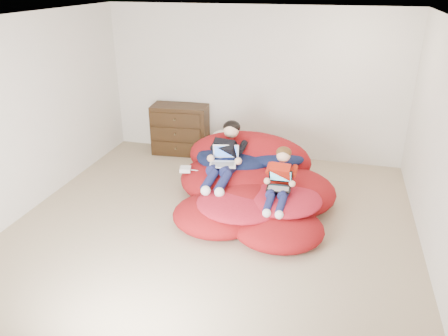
% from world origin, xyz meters
% --- Properties ---
extents(room_shell, '(5.10, 5.10, 2.77)m').
position_xyz_m(room_shell, '(0.00, 0.00, 0.22)').
color(room_shell, tan).
rests_on(room_shell, ground).
extents(dresser, '(1.00, 0.58, 0.86)m').
position_xyz_m(dresser, '(-1.24, 2.24, 0.43)').
color(dresser, '#321F0D').
rests_on(dresser, ground).
extents(beanbag_pile, '(2.24, 2.32, 0.88)m').
position_xyz_m(beanbag_pile, '(0.34, 0.73, 0.26)').
color(beanbag_pile, '#A11216').
rests_on(beanbag_pile, ground).
extents(cream_pillow, '(0.45, 0.29, 0.29)m').
position_xyz_m(cream_pillow, '(-0.22, 1.46, 0.62)').
color(cream_pillow, beige).
rests_on(cream_pillow, beanbag_pile).
extents(older_boy, '(0.40, 1.19, 0.68)m').
position_xyz_m(older_boy, '(-0.04, 0.79, 0.67)').
color(older_boy, black).
rests_on(older_boy, beanbag_pile).
extents(younger_boy, '(0.29, 0.92, 0.60)m').
position_xyz_m(younger_boy, '(0.78, 0.36, 0.59)').
color(younger_boy, red).
rests_on(younger_boy, beanbag_pile).
extents(laptop_white, '(0.39, 0.41, 0.24)m').
position_xyz_m(laptop_white, '(-0.04, 0.69, 0.63)').
color(laptop_white, white).
rests_on(laptop_white, older_boy).
extents(laptop_black, '(0.31, 0.30, 0.21)m').
position_xyz_m(laptop_black, '(0.78, 0.31, 0.55)').
color(laptop_black, black).
rests_on(laptop_black, younger_boy).
extents(power_adapter, '(0.18, 0.18, 0.06)m').
position_xyz_m(power_adapter, '(-0.59, 0.67, 0.42)').
color(power_adapter, white).
rests_on(power_adapter, beanbag_pile).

